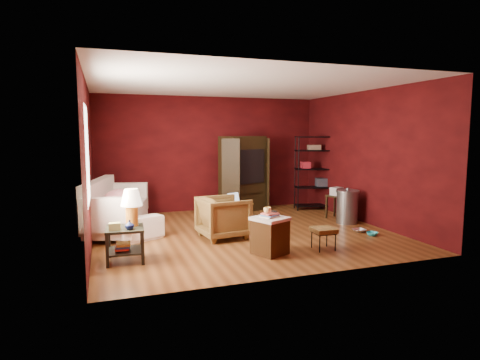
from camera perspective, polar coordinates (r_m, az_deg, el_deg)
The scene contains 18 objects.
room at distance 7.57m, azimuth 0.24°, elevation 2.84°, with size 5.54×5.04×2.84m.
sofa at distance 8.18m, azimuth -17.06°, elevation -4.15°, with size 2.11×0.62×0.83m, color silver.
armchair at distance 7.35m, azimuth -2.37°, elevation -5.03°, with size 0.81×0.76×0.84m, color black.
pet_bowl_steel at distance 8.15m, azimuth 16.59°, elevation -6.25°, with size 0.25×0.06×0.25m, color silver.
pet_bowl_turquoise at distance 7.95m, azimuth 18.32°, elevation -6.78°, with size 0.21×0.07×0.21m, color teal.
vase at distance 6.06m, azimuth -15.44°, elevation -6.20°, with size 0.13×0.14×0.13m, color #0C133D.
mug at distance 6.30m, azimuth 3.93°, elevation -4.21°, with size 0.12×0.10×0.12m, color #F8D679.
side_table at distance 6.24m, azimuth -15.60°, elevation -5.23°, with size 0.58×0.58×1.08m.
sofa_cushions at distance 8.18m, azimuth -17.42°, elevation -3.88°, with size 1.37×2.36×0.93m.
hamper at distance 6.42m, azimuth 4.27°, elevation -7.77°, with size 0.64×0.64×0.68m.
footstool at distance 6.78m, azimuth 11.81°, elevation -7.09°, with size 0.37×0.37×0.36m.
rug_round at distance 8.05m, azimuth 1.70°, elevation -7.00°, with size 1.53×1.53×0.01m.
rug_oriental at distance 8.98m, azimuth -0.70°, elevation -5.50°, with size 1.24×0.97×0.01m.
laptop_desk at distance 8.28m, azimuth -0.39°, elevation -3.71°, with size 0.65×0.58×0.67m.
tv_armoire at distance 9.85m, azimuth 0.49°, elevation 1.12°, with size 1.35×1.06×1.84m.
wire_shelving at distance 10.19m, azimuth 10.48°, elevation 1.48°, with size 0.96×0.59×1.84m.
small_stand at distance 9.24m, azimuth 13.55°, elevation -2.12°, with size 0.46×0.46×0.71m.
trash_can at distance 8.84m, azimuth 14.99°, elevation -3.65°, with size 0.60×0.60×0.77m.
Camera 1 is at (-2.52, -7.15, 1.90)m, focal length 30.00 mm.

